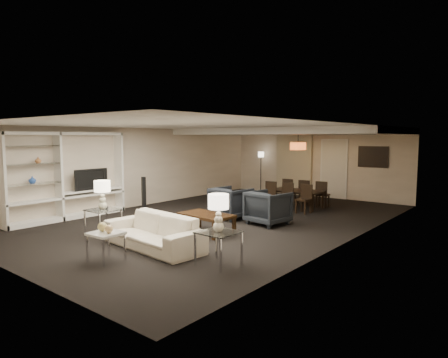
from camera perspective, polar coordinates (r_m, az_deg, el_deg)
floor at (r=10.84m, az=0.00°, el=-5.79°), size 11.00×11.00×0.00m
ceiling at (r=10.61m, az=0.00°, el=7.54°), size 7.00×11.00×0.02m
wall_back at (r=15.31m, az=13.06°, el=2.23°), size 7.00×0.02×2.50m
wall_front at (r=7.28m, az=-28.39°, el=-2.35°), size 7.00×0.02×2.50m
wall_left at (r=13.13m, az=-11.97°, el=1.65°), size 0.02×11.00×2.50m
wall_right at (r=8.89m, az=17.83°, el=-0.52°), size 0.02×11.00×2.50m
ceiling_soffit at (r=13.51m, az=9.44°, el=6.70°), size 7.00×4.00×0.20m
curtains at (r=15.66m, az=9.96°, el=2.19°), size 1.50×0.12×2.40m
door at (r=15.01m, az=15.40°, el=1.33°), size 0.90×0.05×2.10m
painting at (r=14.47m, az=20.53°, el=2.99°), size 0.95×0.04×0.65m
media_unit at (r=11.51m, az=-21.44°, el=0.40°), size 0.38×3.40×2.35m
pendant_light at (r=13.37m, az=10.52°, el=4.64°), size 0.52×0.52×0.24m
sofa at (r=8.17m, az=-10.08°, el=-7.39°), size 2.38×1.11×0.67m
coffee_table at (r=9.29m, az=-2.55°, el=-6.36°), size 1.32×0.85×0.45m
armchair_left at (r=10.91m, az=1.00°, el=-3.42°), size 1.01×1.04×0.86m
armchair_right at (r=10.23m, az=6.32°, el=-4.09°), size 1.04×1.06×0.86m
side_table_left at (r=9.50m, az=-16.85°, el=-5.92°), size 0.63×0.63×0.59m
side_table_right at (r=7.02m, az=-0.79°, el=-9.87°), size 0.64×0.64×0.59m
table_lamp_left at (r=9.39m, az=-16.97°, el=-2.20°), size 0.39×0.39×0.65m
table_lamp_right at (r=6.88m, az=-0.80°, el=-4.87°), size 0.39×0.39×0.65m
marble_table at (r=7.54m, az=-16.47°, el=-9.26°), size 0.55×0.55×0.53m
gold_gourd_a at (r=7.53m, az=-16.99°, el=-6.55°), size 0.17×0.17×0.17m
gold_gourd_b at (r=7.38m, az=-16.10°, el=-6.88°), size 0.15×0.15×0.15m
television at (r=11.82m, az=-18.70°, el=-0.01°), size 1.01×0.13×0.58m
vase_blue at (r=11.08m, az=-25.71°, el=-0.10°), size 0.18×0.18×0.18m
vase_amber at (r=11.12m, az=-25.02°, el=2.46°), size 0.15×0.15×0.16m
floor_speaker at (r=12.50m, az=-11.39°, el=-1.99°), size 0.14×0.14×1.00m
dining_table at (r=12.73m, az=10.23°, el=-2.83°), size 1.63×0.94×0.56m
chair_nl at (r=12.45m, az=6.37°, el=-2.33°), size 0.43×0.43×0.84m
chair_nm at (r=12.14m, az=8.76°, el=-2.58°), size 0.42×0.42×0.84m
chair_nr at (r=11.86m, az=11.27°, el=-2.83°), size 0.41×0.41×0.84m
chair_fl at (r=13.56m, az=9.34°, el=-1.69°), size 0.44×0.44×0.84m
chair_fm at (r=13.27m, az=11.59°, el=-1.90°), size 0.44×0.44×0.84m
chair_fr at (r=13.01m, az=13.94°, el=-2.11°), size 0.44×0.44×0.84m
floor_lamp at (r=16.18m, az=5.28°, el=1.01°), size 0.29×0.29×1.63m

